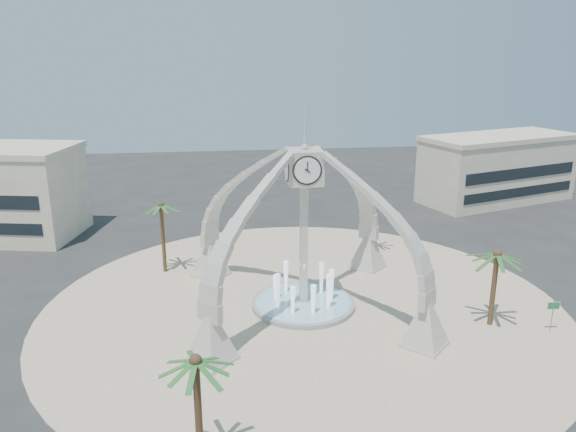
{
  "coord_description": "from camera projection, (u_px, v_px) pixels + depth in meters",
  "views": [
    {
      "loc": [
        -6.5,
        -39.15,
        19.26
      ],
      "look_at": [
        -0.92,
        2.0,
        6.79
      ],
      "focal_mm": 35.0,
      "sensor_mm": 36.0,
      "label": 1
    }
  ],
  "objects": [
    {
      "name": "palm_south",
      "position": [
        196.0,
        362.0,
        25.49
      ],
      "size": [
        4.87,
        4.87,
        6.36
      ],
      "rotation": [
        0.0,
        0.0,
        0.36
      ],
      "color": "brown",
      "rests_on": "ground"
    },
    {
      "name": "ground",
      "position": [
        303.0,
        306.0,
        43.53
      ],
      "size": [
        140.0,
        140.0,
        0.0
      ],
      "primitive_type": "plane",
      "color": "#282828",
      "rests_on": "ground"
    },
    {
      "name": "palm_north",
      "position": [
        373.0,
        198.0,
        53.71
      ],
      "size": [
        3.57,
        3.57,
        6.16
      ],
      "rotation": [
        0.0,
        0.0,
        -0.04
      ],
      "color": "brown",
      "rests_on": "ground"
    },
    {
      "name": "street_sign",
      "position": [
        553.0,
        310.0,
        39.14
      ],
      "size": [
        0.89,
        0.12,
        2.42
      ],
      "rotation": [
        0.0,
        0.0,
        -0.1
      ],
      "color": "slate",
      "rests_on": "ground"
    },
    {
      "name": "palm_east",
      "position": [
        497.0,
        255.0,
        39.11
      ],
      "size": [
        4.49,
        4.49,
        6.22
      ],
      "rotation": [
        0.0,
        0.0,
        0.17
      ],
      "color": "brown",
      "rests_on": "ground"
    },
    {
      "name": "fountain",
      "position": [
        303.0,
        303.0,
        43.45
      ],
      "size": [
        8.0,
        8.0,
        3.62
      ],
      "color": "#9C9C9F",
      "rests_on": "ground"
    },
    {
      "name": "plaza",
      "position": [
        303.0,
        306.0,
        43.53
      ],
      "size": [
        40.0,
        40.0,
        0.06
      ],
      "primitive_type": "cylinder",
      "color": "beige",
      "rests_on": "ground"
    },
    {
      "name": "building_ne",
      "position": [
        497.0,
        168.0,
        72.73
      ],
      "size": [
        21.87,
        14.17,
        8.6
      ],
      "rotation": [
        0.0,
        0.0,
        0.31
      ],
      "color": "beige",
      "rests_on": "ground"
    },
    {
      "name": "clock_tower",
      "position": [
        304.0,
        227.0,
        41.67
      ],
      "size": [
        17.94,
        17.94,
        16.3
      ],
      "color": "beige",
      "rests_on": "ground"
    },
    {
      "name": "palm_west",
      "position": [
        161.0,
        206.0,
        48.51
      ],
      "size": [
        4.23,
        4.23,
        6.9
      ],
      "rotation": [
        0.0,
        0.0,
        0.22
      ],
      "color": "brown",
      "rests_on": "ground"
    }
  ]
}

